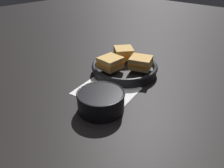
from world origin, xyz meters
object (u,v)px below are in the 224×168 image
soup_bowl (101,100)px  skillet (124,68)px  sandwich_far_left (110,63)px  sandwich_near_right (124,53)px  sandwich_near_left (140,62)px  spoon (109,95)px

soup_bowl → skillet: soup_bowl is taller
soup_bowl → sandwich_far_left: bearing=125.7°
skillet → sandwich_near_right: bearing=134.0°
sandwich_near_left → sandwich_near_right: (-0.12, 0.03, 0.00)m
spoon → sandwich_far_left: sandwich_far_left is taller
soup_bowl → sandwich_near_left: 0.28m
skillet → sandwich_near_left: 0.08m
sandwich_near_left → sandwich_far_left: bearing=-136.0°
soup_bowl → skillet: 0.28m
soup_bowl → sandwich_near_left: sandwich_near_left is taller
sandwich_far_left → sandwich_near_left: bearing=44.0°
soup_bowl → sandwich_near_left: (-0.05, 0.27, 0.03)m
soup_bowl → sandwich_near_right: bearing=118.2°
skillet → sandwich_far_left: (-0.02, -0.07, 0.04)m
sandwich_near_right → soup_bowl: bearing=-61.8°
spoon → skillet: skillet is taller
soup_bowl → spoon: size_ratio=1.10×
spoon → sandwich_far_left: (-0.11, 0.12, 0.06)m
skillet → sandwich_near_left: (0.07, 0.02, 0.04)m
skillet → sandwich_far_left: 0.08m
spoon → sandwich_near_left: bearing=131.6°
sandwich_near_left → sandwich_near_right: bearing=164.0°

